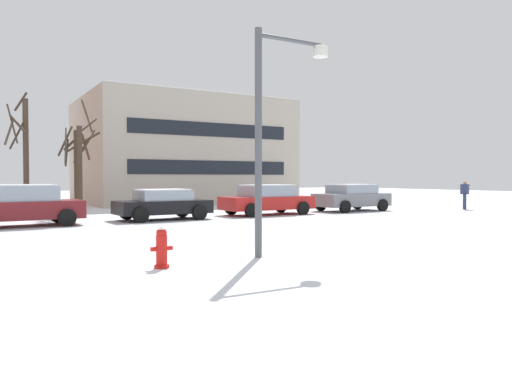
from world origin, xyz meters
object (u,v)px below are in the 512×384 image
Objects in this scene: parked_car_maroon at (25,205)px; parked_car_black at (163,204)px; fire_hydrant at (162,247)px; street_lamp at (273,116)px; parked_car_red at (267,199)px; parked_car_gray at (352,197)px; pedestrian_crossing at (465,192)px.

parked_car_maroon is 1.02× the size of parked_car_black.
parked_car_black is at bearing 70.24° from fire_hydrant.
fire_hydrant is 0.16× the size of street_lamp.
parked_car_red is (6.45, 10.71, -2.45)m from street_lamp.
street_lamp is at bearing -67.93° from parked_car_maroon.
fire_hydrant is at bearing -143.16° from parked_car_gray.
parked_car_gray is (5.33, -0.01, -0.00)m from parked_car_red.
parked_car_red is 11.98m from pedestrian_crossing.
parked_car_gray is at bearing 42.24° from street_lamp.
parked_car_red is at bearing 169.40° from pedestrian_crossing.
street_lamp is 10.85m from parked_car_black.
street_lamp reaches higher than parked_car_black.
fire_hydrant is 0.21× the size of parked_car_black.
parked_car_maroon is 0.89× the size of parked_car_red.
parked_car_maroon is 22.52m from pedestrian_crossing.
fire_hydrant is 0.18× the size of parked_car_red.
parked_car_maroon reaches higher than parked_car_black.
street_lamp is at bearing -96.07° from parked_car_black.
parked_car_black is at bearing 83.93° from street_lamp.
fire_hydrant is 10.67m from parked_car_maroon.
street_lamp reaches higher than parked_car_red.
pedestrian_crossing is (6.44, -2.19, 0.22)m from parked_car_gray.
parked_car_black is 0.95× the size of parked_car_gray.
parked_car_black is (5.33, 0.10, -0.10)m from parked_car_maroon.
parked_car_maroon is 16.00m from parked_car_gray.
parked_car_maroon is (-4.22, 10.40, -2.42)m from street_lamp.
parked_car_red is (5.33, 0.21, 0.06)m from parked_car_black.
parked_car_maroon is at bearing 98.09° from fire_hydrant.
fire_hydrant is at bearing -130.13° from parked_car_red.
pedestrian_crossing is (20.94, 8.67, 0.55)m from fire_hydrant.
street_lamp is 1.26× the size of parked_car_maroon.
street_lamp reaches higher than parked_car_maroon.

